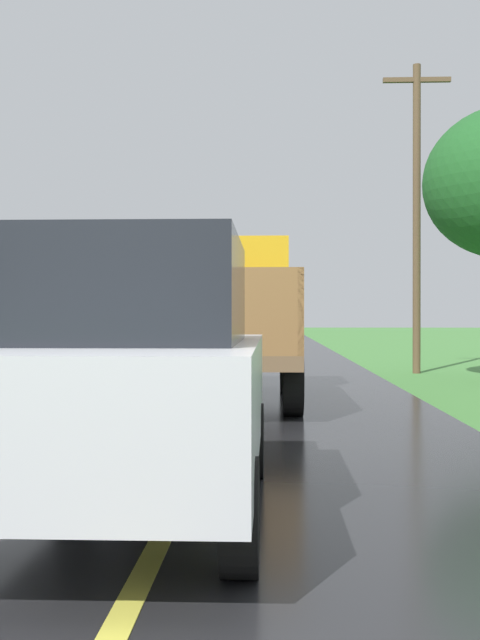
{
  "coord_description": "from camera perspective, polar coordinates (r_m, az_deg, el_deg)",
  "views": [
    {
      "loc": [
        0.69,
        -3.68,
        1.47
      ],
      "look_at": [
        0.06,
        11.85,
        1.4
      ],
      "focal_mm": 43.27,
      "sensor_mm": 36.0,
      "label": 1
    }
  ],
  "objects": [
    {
      "name": "centre_line",
      "position": [
        3.99,
        -8.23,
        -20.07
      ],
      "size": [
        0.14,
        108.0,
        0.01
      ],
      "primitive_type": "cube",
      "color": "#E0D64C",
      "rests_on": "road_surface"
    },
    {
      "name": "ground_plane",
      "position": [
        4.02,
        -8.23,
        -21.18
      ],
      "size": [
        200.0,
        200.0,
        0.0
      ],
      "primitive_type": "plane",
      "color": "#47843D"
    },
    {
      "name": "road_surface",
      "position": [
        4.0,
        -8.23,
        -20.65
      ],
      "size": [
        6.4,
        120.0,
        0.08
      ],
      "primitive_type": "cube",
      "color": "#232326",
      "rests_on": "ground"
    },
    {
      "name": "utility_pole_roadside",
      "position": [
        20.64,
        12.93,
        8.01
      ],
      "size": [
        1.74,
        0.2,
        7.99
      ],
      "color": "brown",
      "rests_on": "ground"
    },
    {
      "name": "following_car",
      "position": [
        5.41,
        -7.66,
        -3.97
      ],
      "size": [
        1.74,
        4.1,
        1.92
      ],
      "color": "#B7BABF",
      "rests_on": "road_surface"
    },
    {
      "name": "banana_truck_near",
      "position": [
        13.35,
        -0.81,
        0.26
      ],
      "size": [
        2.38,
        5.82,
        2.8
      ],
      "color": "#2D2D30",
      "rests_on": "road_surface"
    }
  ]
}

